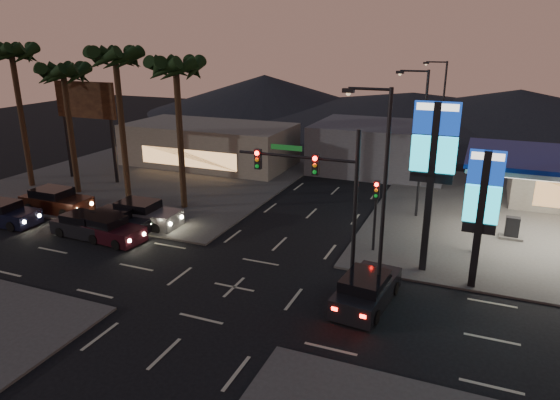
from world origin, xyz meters
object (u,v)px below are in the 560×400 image
at_px(traffic_signal_mast, 320,185).
at_px(pylon_sign_tall, 433,154).
at_px(suv_station, 366,290).
at_px(car_lane_a_front, 85,226).
at_px(car_lane_a_mid, 109,230).
at_px(car_lane_a_rear, 4,214).
at_px(car_lane_b_mid, 117,222).
at_px(car_lane_b_rear, 56,201).
at_px(pylon_sign_short, 482,199).
at_px(car_lane_b_front, 142,214).

bearing_deg(traffic_signal_mast, pylon_sign_tall, 36.52).
bearing_deg(pylon_sign_tall, suv_station, -113.30).
bearing_deg(suv_station, car_lane_a_front, 174.50).
bearing_deg(traffic_signal_mast, car_lane_a_mid, 177.65).
height_order(car_lane_a_rear, car_lane_b_mid, car_lane_a_rear).
height_order(car_lane_a_mid, suv_station, suv_station).
xyz_separation_m(pylon_sign_tall, traffic_signal_mast, (-4.74, -3.51, -1.17)).
xyz_separation_m(car_lane_b_rear, suv_station, (23.63, -4.60, -0.05)).
bearing_deg(traffic_signal_mast, car_lane_b_rear, 170.63).
bearing_deg(car_lane_a_front, pylon_sign_short, 4.75).
height_order(traffic_signal_mast, car_lane_b_mid, traffic_signal_mast).
height_order(pylon_sign_tall, traffic_signal_mast, pylon_sign_tall).
bearing_deg(traffic_signal_mast, pylon_sign_short, 19.13).
distance_m(pylon_sign_tall, car_lane_a_mid, 19.55).
height_order(pylon_sign_short, traffic_signal_mast, traffic_signal_mast).
distance_m(traffic_signal_mast, car_lane_b_front, 14.52).
relative_size(car_lane_a_front, car_lane_b_mid, 0.99).
xyz_separation_m(car_lane_a_mid, car_lane_b_front, (0.33, 2.88, 0.09)).
xyz_separation_m(traffic_signal_mast, car_lane_a_mid, (-13.72, 0.56, -4.53)).
bearing_deg(car_lane_a_rear, pylon_sign_tall, 7.04).
relative_size(car_lane_a_front, car_lane_a_rear, 0.93).
distance_m(car_lane_a_front, car_lane_b_rear, 6.01).
bearing_deg(car_lane_a_rear, car_lane_b_rear, 68.53).
height_order(car_lane_a_front, car_lane_a_mid, car_lane_a_mid).
bearing_deg(car_lane_b_rear, pylon_sign_short, -1.91).
bearing_deg(traffic_signal_mast, suv_station, -22.82).
distance_m(traffic_signal_mast, suv_station, 5.38).
xyz_separation_m(car_lane_b_front, car_lane_b_rear, (-7.51, 0.00, 0.00)).
xyz_separation_m(traffic_signal_mast, car_lane_b_mid, (-14.20, 1.94, -4.54)).
distance_m(car_lane_b_mid, car_lane_b_rear, 6.86).
bearing_deg(pylon_sign_tall, car_lane_a_front, -171.89).
relative_size(car_lane_a_rear, car_lane_b_front, 0.93).
bearing_deg(car_lane_b_rear, pylon_sign_tall, 0.14).
relative_size(car_lane_a_mid, car_lane_b_rear, 0.90).
bearing_deg(pylon_sign_short, car_lane_a_rear, -175.48).
height_order(traffic_signal_mast, car_lane_a_mid, traffic_signal_mast).
distance_m(car_lane_a_mid, car_lane_a_rear, 8.47).
distance_m(car_lane_b_front, car_lane_b_mid, 1.71).
xyz_separation_m(pylon_sign_short, car_lane_b_front, (-20.63, 0.94, -3.88)).
bearing_deg(suv_station, traffic_signal_mast, 157.18).
height_order(car_lane_b_mid, car_lane_b_rear, car_lane_b_rear).
bearing_deg(car_lane_a_front, car_lane_b_mid, 43.71).
bearing_deg(car_lane_b_mid, pylon_sign_short, 1.52).
bearing_deg(pylon_sign_short, suv_station, -140.91).
bearing_deg(car_lane_b_front, pylon_sign_tall, 0.20).
distance_m(pylon_sign_tall, suv_station, 7.60).
xyz_separation_m(car_lane_a_front, car_lane_b_mid, (1.39, 1.33, 0.01)).
height_order(car_lane_a_mid, car_lane_b_rear, car_lane_b_rear).
relative_size(car_lane_a_mid, suv_station, 0.96).
bearing_deg(car_lane_a_front, traffic_signal_mast, -2.26).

